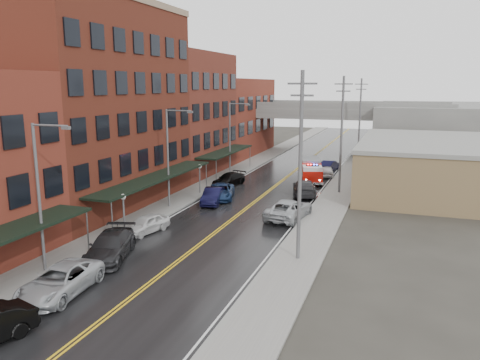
% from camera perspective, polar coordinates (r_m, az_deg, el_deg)
% --- Properties ---
extents(road, '(11.00, 160.00, 0.02)m').
position_cam_1_polar(road, '(46.51, 2.32, -2.30)').
color(road, black).
rests_on(road, ground).
extents(sidewalk_left, '(3.00, 160.00, 0.15)m').
position_cam_1_polar(sidewalk_left, '(49.06, -5.86, -1.54)').
color(sidewalk_left, slate).
rests_on(sidewalk_left, ground).
extents(sidewalk_right, '(3.00, 160.00, 0.15)m').
position_cam_1_polar(sidewalk_right, '(44.99, 11.26, -2.91)').
color(sidewalk_right, slate).
rests_on(sidewalk_right, ground).
extents(curb_left, '(0.30, 160.00, 0.15)m').
position_cam_1_polar(curb_left, '(48.39, -4.09, -1.69)').
color(curb_left, gray).
rests_on(curb_left, ground).
extents(curb_right, '(0.30, 160.00, 0.15)m').
position_cam_1_polar(curb_right, '(45.23, 9.19, -2.75)').
color(curb_right, gray).
rests_on(curb_right, ground).
extents(brick_building_b, '(9.00, 20.00, 18.00)m').
position_cam_1_polar(brick_building_b, '(44.87, -17.00, 8.33)').
color(brick_building_b, '#512215').
rests_on(brick_building_b, ground).
extents(brick_building_c, '(9.00, 15.00, 15.00)m').
position_cam_1_polar(brick_building_c, '(59.96, -6.98, 7.99)').
color(brick_building_c, '#5E261C').
rests_on(brick_building_c, ground).
extents(brick_building_far, '(9.00, 20.00, 12.00)m').
position_cam_1_polar(brick_building_far, '(76.13, -1.10, 7.68)').
color(brick_building_far, maroon).
rests_on(brick_building_far, ground).
extents(tan_building, '(14.00, 22.00, 5.00)m').
position_cam_1_polar(tan_building, '(54.00, 22.07, 1.50)').
color(tan_building, olive).
rests_on(tan_building, ground).
extents(right_far_block, '(18.00, 30.00, 8.00)m').
position_cam_1_polar(right_far_block, '(83.67, 22.65, 5.78)').
color(right_far_block, slate).
rests_on(right_far_block, ground).
extents(awning_1, '(2.60, 18.00, 3.09)m').
position_cam_1_polar(awning_1, '(42.45, -10.17, 0.30)').
color(awning_1, black).
rests_on(awning_1, ground).
extents(awning_2, '(2.60, 13.00, 3.09)m').
position_cam_1_polar(awning_2, '(58.10, -1.71, 3.48)').
color(awning_2, black).
rests_on(awning_2, ground).
extents(globe_lamp_1, '(0.44, 0.44, 3.12)m').
position_cam_1_polar(globe_lamp_1, '(36.22, -14.03, -2.91)').
color(globe_lamp_1, '#59595B').
rests_on(globe_lamp_1, ground).
extents(globe_lamp_2, '(0.44, 0.44, 3.12)m').
position_cam_1_polar(globe_lamp_2, '(48.23, -4.95, 0.97)').
color(globe_lamp_2, '#59595B').
rests_on(globe_lamp_2, ground).
extents(street_lamp_0, '(2.64, 0.22, 9.00)m').
position_cam_1_polar(street_lamp_0, '(29.52, -23.03, -1.02)').
color(street_lamp_0, '#59595B').
rests_on(street_lamp_0, ground).
extents(street_lamp_1, '(2.64, 0.22, 9.00)m').
position_cam_1_polar(street_lamp_1, '(42.50, -8.50, 3.38)').
color(street_lamp_1, '#59595B').
rests_on(street_lamp_1, ground).
extents(street_lamp_2, '(2.64, 0.22, 9.00)m').
position_cam_1_polar(street_lamp_2, '(57.04, -1.01, 5.56)').
color(street_lamp_2, '#59595B').
rests_on(street_lamp_2, ground).
extents(utility_pole_0, '(1.80, 0.24, 12.00)m').
position_cam_1_polar(utility_pole_0, '(29.23, 7.36, 1.94)').
color(utility_pole_0, '#59595B').
rests_on(utility_pole_0, ground).
extents(utility_pole_1, '(1.80, 0.24, 12.00)m').
position_cam_1_polar(utility_pole_1, '(48.82, 12.27, 5.61)').
color(utility_pole_1, '#59595B').
rests_on(utility_pole_1, ground).
extents(utility_pole_2, '(1.80, 0.24, 12.00)m').
position_cam_1_polar(utility_pole_2, '(68.65, 14.38, 7.16)').
color(utility_pole_2, '#59595B').
rests_on(utility_pole_2, ground).
extents(overpass, '(40.00, 10.00, 7.50)m').
position_cam_1_polar(overpass, '(76.53, 9.43, 7.54)').
color(overpass, slate).
rests_on(overpass, ground).
extents(fire_truck, '(4.20, 7.37, 2.57)m').
position_cam_1_polar(fire_truck, '(55.26, 8.60, 1.26)').
color(fire_truck, '#BE1108').
rests_on(fire_truck, ground).
extents(parked_car_left_2, '(3.05, 5.78, 1.55)m').
position_cam_1_polar(parked_car_left_2, '(27.49, -21.11, -11.42)').
color(parked_car_left_2, '#ACB0B5').
rests_on(parked_car_left_2, ground).
extents(parked_car_left_3, '(4.00, 6.21, 1.67)m').
position_cam_1_polar(parked_car_left_3, '(31.84, -15.53, -7.76)').
color(parked_car_left_3, black).
rests_on(parked_car_left_3, ground).
extents(parked_car_left_4, '(2.58, 4.38, 1.40)m').
position_cam_1_polar(parked_car_left_4, '(36.57, -11.38, -5.27)').
color(parked_car_left_4, silver).
rests_on(parked_car_left_4, ground).
extents(parked_car_left_5, '(2.45, 4.78, 1.50)m').
position_cam_1_polar(parked_car_left_5, '(44.53, -3.34, -1.96)').
color(parked_car_left_5, black).
rests_on(parked_car_left_5, ground).
extents(parked_car_left_6, '(3.78, 5.74, 1.47)m').
position_cam_1_polar(parked_car_left_6, '(46.40, -2.36, -1.42)').
color(parked_car_left_6, navy).
rests_on(parked_car_left_6, ground).
extents(parked_car_left_7, '(2.99, 5.18, 1.41)m').
position_cam_1_polar(parked_car_left_7, '(52.37, -1.37, 0.06)').
color(parked_car_left_7, black).
rests_on(parked_car_left_7, ground).
extents(parked_car_right_0, '(3.44, 6.20, 1.64)m').
position_cam_1_polar(parked_car_right_0, '(39.75, 5.98, -3.55)').
color(parked_car_right_0, '#A5A9AD').
rests_on(parked_car_right_0, ground).
extents(parked_car_right_1, '(3.50, 5.96, 1.62)m').
position_cam_1_polar(parked_car_right_1, '(48.17, 7.86, -0.94)').
color(parked_car_right_1, '#2A2A2C').
rests_on(parked_car_right_1, ground).
extents(parked_car_right_2, '(2.24, 4.12, 1.33)m').
position_cam_1_polar(parked_car_right_2, '(58.54, 10.56, 1.05)').
color(parked_car_right_2, silver).
rests_on(parked_car_right_2, ground).
extents(parked_car_right_3, '(2.23, 4.49, 1.42)m').
position_cam_1_polar(parked_car_right_3, '(62.53, 10.88, 1.74)').
color(parked_car_right_3, black).
rests_on(parked_car_right_3, ground).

